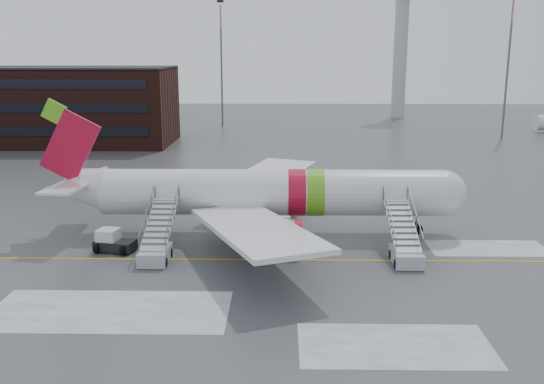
{
  "coord_description": "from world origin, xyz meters",
  "views": [
    {
      "loc": [
        4.16,
        -42.84,
        14.97
      ],
      "look_at": [
        3.29,
        3.69,
        4.0
      ],
      "focal_mm": 40.0,
      "sensor_mm": 36.0,
      "label": 1
    }
  ],
  "objects_px": {
    "airstair_aft": "(157,245)",
    "pushback_tug": "(113,241)",
    "airliner": "(261,193)",
    "airstair_fwd": "(405,246)"
  },
  "relations": [
    {
      "from": "airstair_fwd",
      "to": "pushback_tug",
      "type": "height_order",
      "value": "airstair_fwd"
    },
    {
      "from": "airstair_fwd",
      "to": "airstair_aft",
      "type": "xyz_separation_m",
      "value": [
        -18.06,
        0.0,
        0.0
      ]
    },
    {
      "from": "airliner",
      "to": "airstair_fwd",
      "type": "bearing_deg",
      "value": -31.48
    },
    {
      "from": "airstair_fwd",
      "to": "airstair_aft",
      "type": "height_order",
      "value": "same"
    },
    {
      "from": "airstair_aft",
      "to": "pushback_tug",
      "type": "height_order",
      "value": "airstair_aft"
    },
    {
      "from": "airstair_aft",
      "to": "pushback_tug",
      "type": "distance_m",
      "value": 4.11
    },
    {
      "from": "airliner",
      "to": "pushback_tug",
      "type": "bearing_deg",
      "value": -156.39
    },
    {
      "from": "airliner",
      "to": "pushback_tug",
      "type": "xyz_separation_m",
      "value": [
        -11.12,
        -4.86,
        -2.67
      ]
    },
    {
      "from": "airliner",
      "to": "airstair_aft",
      "type": "relative_size",
      "value": 4.55
    },
    {
      "from": "airliner",
      "to": "airstair_aft",
      "type": "bearing_deg",
      "value": -138.49
    }
  ]
}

